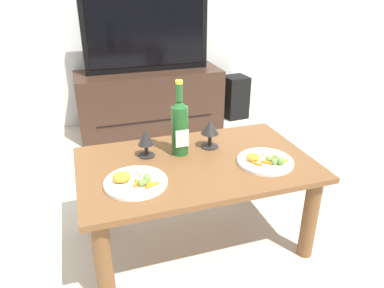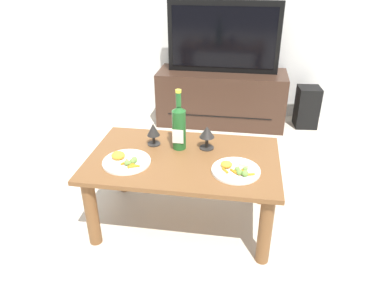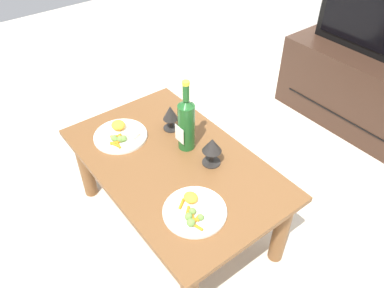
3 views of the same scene
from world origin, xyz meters
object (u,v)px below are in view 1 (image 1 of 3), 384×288
object	(u,v)px
dining_table	(196,178)
wine_bottle	(180,126)
goblet_left	(146,139)
dinner_plate_left	(135,181)
goblet_right	(210,129)
floor_speaker	(235,97)
dinner_plate_right	(265,160)
tv_screen	(147,32)
tv_stand	(150,101)

from	to	relation	value
dining_table	wine_bottle	size ratio (longest dim) A/B	2.97
goblet_left	dinner_plate_left	world-z (taller)	goblet_left
goblet_left	dinner_plate_left	xyz separation A→B (m)	(-0.09, -0.23, -0.07)
wine_bottle	goblet_right	distance (m)	0.16
dinner_plate_left	goblet_right	bearing A→B (deg)	29.61
floor_speaker	dinner_plate_right	world-z (taller)	dinner_plate_right
dining_table	dinner_plate_left	size ratio (longest dim) A/B	4.06
tv_screen	floor_speaker	world-z (taller)	tv_screen
dining_table	tv_screen	distance (m)	1.54
tv_screen	goblet_right	size ratio (longest dim) A/B	7.08
dining_table	dinner_plate_left	world-z (taller)	dinner_plate_left
floor_speaker	goblet_left	xyz separation A→B (m)	(-1.09, -1.39, 0.34)
tv_stand	wine_bottle	xyz separation A→B (m)	(-0.14, -1.37, 0.33)
tv_screen	floor_speaker	xyz separation A→B (m)	(0.79, 0.04, -0.61)
goblet_left	dining_table	bearing A→B (deg)	-32.59
tv_screen	wine_bottle	size ratio (longest dim) A/B	2.76
goblet_left	dinner_plate_left	distance (m)	0.26
tv_screen	dinner_plate_left	bearing A→B (deg)	-103.87
tv_screen	dinner_plate_left	size ratio (longest dim) A/B	3.78
dining_table	goblet_left	distance (m)	0.29
tv_stand	dinner_plate_right	distance (m)	1.61
goblet_left	goblet_right	size ratio (longest dim) A/B	0.97
dining_table	goblet_right	world-z (taller)	goblet_right
tv_stand	dinner_plate_left	bearing A→B (deg)	-103.85
dining_table	tv_stand	bearing A→B (deg)	86.24
floor_speaker	goblet_left	size ratio (longest dim) A/B	2.84
tv_screen	dinner_plate_right	distance (m)	1.63
tv_stand	tv_screen	xyz separation A→B (m)	(0.00, -0.00, 0.55)
tv_stand	tv_screen	world-z (taller)	tv_screen
dining_table	goblet_left	size ratio (longest dim) A/B	7.85
floor_speaker	tv_stand	bearing A→B (deg)	177.36
floor_speaker	dining_table	bearing A→B (deg)	-125.74
floor_speaker	dinner_plate_right	xyz separation A→B (m)	(-0.60, -1.62, 0.26)
wine_bottle	floor_speaker	bearing A→B (deg)	56.54
dining_table	tv_stand	xyz separation A→B (m)	(0.10, 1.48, -0.11)
dining_table	dinner_plate_left	xyz separation A→B (m)	(-0.29, -0.10, 0.10)
wine_bottle	dinner_plate_right	bearing A→B (deg)	-32.36
wine_bottle	dinner_plate_right	size ratio (longest dim) A/B	1.40
tv_screen	floor_speaker	bearing A→B (deg)	2.90
goblet_left	dinner_plate_right	xyz separation A→B (m)	(0.49, -0.23, -0.07)
wine_bottle	dinner_plate_left	bearing A→B (deg)	-139.95
tv_stand	wine_bottle	world-z (taller)	wine_bottle
dining_table	dinner_plate_right	bearing A→B (deg)	-19.85
dining_table	goblet_left	world-z (taller)	goblet_left
dining_table	wine_bottle	world-z (taller)	wine_bottle
goblet_right	dinner_plate_left	xyz separation A→B (m)	(-0.41, -0.23, -0.08)
goblet_right	dinner_plate_right	distance (m)	0.30
wine_bottle	goblet_right	bearing A→B (deg)	7.54
dining_table	goblet_right	xyz separation A→B (m)	(0.11, 0.13, 0.18)
floor_speaker	dinner_plate_left	size ratio (longest dim) A/B	1.47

